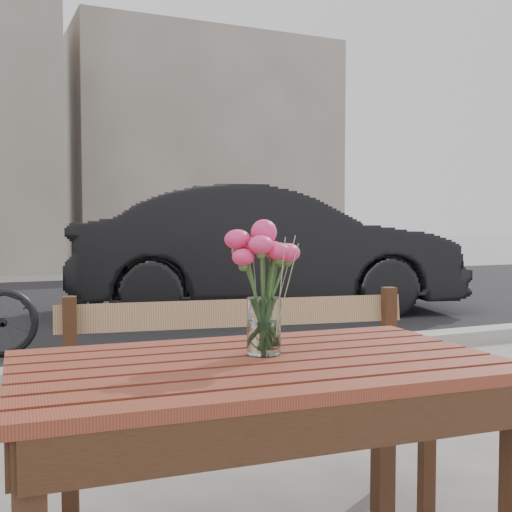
# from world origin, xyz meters

# --- Properties ---
(street) EXTENTS (30.00, 8.12, 0.12)m
(street) POSITION_xyz_m (0.00, 5.06, 0.03)
(street) COLOR black
(street) RESTS_ON ground
(backdrop_buildings) EXTENTS (15.50, 4.00, 8.00)m
(backdrop_buildings) POSITION_xyz_m (0.17, 14.40, 3.60)
(backdrop_buildings) COLOR gray
(backdrop_buildings) RESTS_ON ground
(main_table) EXTENTS (1.26, 0.79, 0.75)m
(main_table) POSITION_xyz_m (-0.23, -0.02, 0.63)
(main_table) COLOR maroon
(main_table) RESTS_ON ground
(main_bench) EXTENTS (1.42, 0.62, 0.85)m
(main_bench) POSITION_xyz_m (0.04, 0.69, 0.52)
(main_bench) COLOR #91664B
(main_bench) RESTS_ON ground
(main_vase) EXTENTS (0.19, 0.19, 0.35)m
(main_vase) POSITION_xyz_m (-0.19, 0.03, 0.97)
(main_vase) COLOR white
(main_vase) RESTS_ON main_table
(parked_car) EXTENTS (4.85, 2.74, 1.51)m
(parked_car) POSITION_xyz_m (2.42, 5.59, 0.76)
(parked_car) COLOR black
(parked_car) RESTS_ON ground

